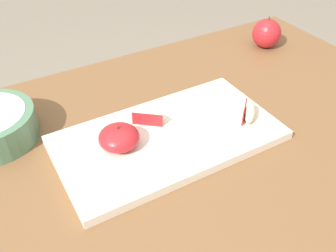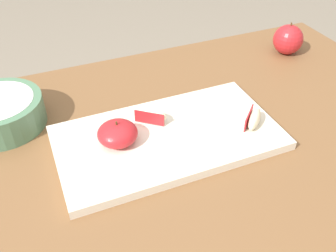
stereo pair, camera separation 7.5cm
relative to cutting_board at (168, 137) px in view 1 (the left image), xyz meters
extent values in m
cube|color=brown|center=(-0.07, 0.00, -0.02)|extent=(1.42, 0.76, 0.03)
cube|color=brown|center=(0.58, 0.32, -0.40)|extent=(0.06, 0.06, 0.72)
cube|color=beige|center=(0.00, 0.00, 0.00)|extent=(0.45, 0.24, 0.02)
ellipsoid|color=#B21E23|center=(-0.10, 0.01, 0.03)|extent=(0.08, 0.08, 0.04)
cylinder|color=#4C3319|center=(-0.10, 0.01, 0.05)|extent=(0.00, 0.00, 0.01)
ellipsoid|color=beige|center=(0.18, -0.04, 0.02)|extent=(0.06, 0.06, 0.03)
cube|color=#B21E23|center=(0.17, -0.03, 0.02)|extent=(0.05, 0.05, 0.03)
ellipsoid|color=beige|center=(-0.02, 0.05, 0.02)|extent=(0.07, 0.06, 0.03)
cube|color=#B21E23|center=(-0.02, 0.05, 0.02)|extent=(0.05, 0.04, 0.03)
sphere|color=#B21E23|center=(0.46, 0.22, 0.03)|extent=(0.08, 0.08, 0.08)
cylinder|color=#4C3319|center=(0.46, 0.22, 0.07)|extent=(0.00, 0.00, 0.01)
camera|label=1|loc=(-0.29, -0.51, 0.50)|focal=40.27mm
camera|label=2|loc=(-0.23, -0.54, 0.50)|focal=40.27mm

